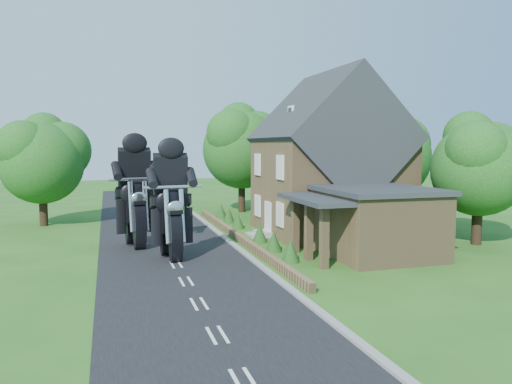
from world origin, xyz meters
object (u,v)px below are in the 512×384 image
object	(u,v)px
garden_wall	(238,237)
motorcycle_lead	(172,241)
motorcycle_follow	(136,230)
house	(329,164)
annex	(374,221)

from	to	relation	value
garden_wall	motorcycle_lead	size ratio (longest dim) A/B	11.58
garden_wall	motorcycle_follow	size ratio (longest dim) A/B	11.05
house	annex	xyz separation A→B (m)	(-0.62, -6.80, -2.58)
annex	garden_wall	bearing A→B (deg)	133.84
garden_wall	motorcycle_lead	distance (m)	5.79
annex	motorcycle_lead	size ratio (longest dim) A/B	3.71
house	motorcycle_follow	world-z (taller)	house
garden_wall	house	world-z (taller)	house
motorcycle_follow	garden_wall	bearing A→B (deg)	172.29
house	motorcycle_follow	bearing A→B (deg)	-174.01
garden_wall	house	bearing A→B (deg)	9.17
motorcycle_lead	motorcycle_follow	world-z (taller)	motorcycle_follow
garden_wall	motorcycle_follow	xyz separation A→B (m)	(-5.85, -0.26, 0.73)
house	annex	distance (m)	7.30
garden_wall	house	xyz separation A→B (m)	(6.19, 1.00, 4.14)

